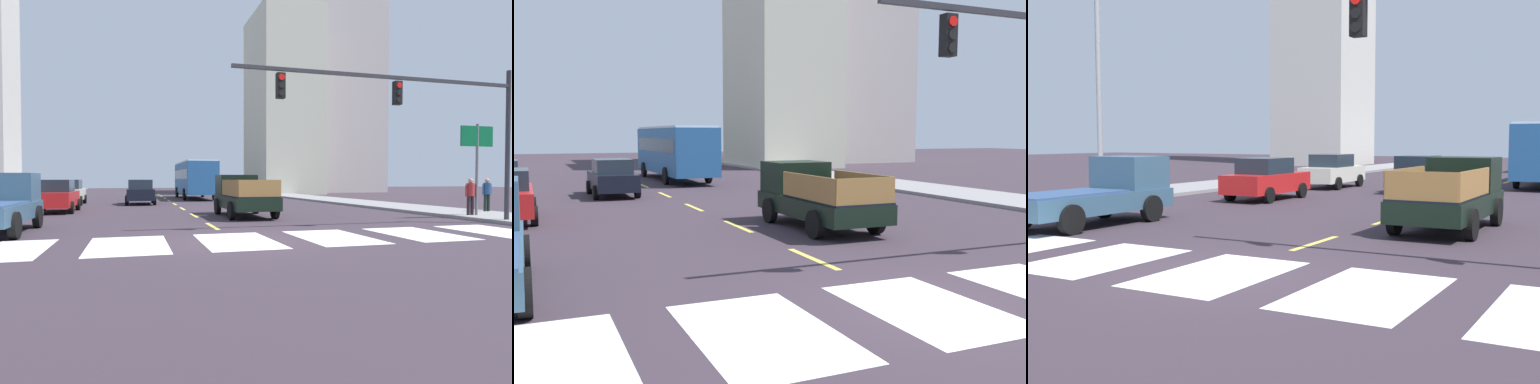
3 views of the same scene
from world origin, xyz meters
TOP-DOWN VIEW (x-y plane):
  - ground_plane at (0.00, 0.00)m, footprint 160.00×160.00m
  - sidewalk_right at (12.73, 18.00)m, footprint 3.83×110.00m
  - crosswalk_stripe_1 at (-5.89, 0.00)m, footprint 2.04×3.44m
  - crosswalk_stripe_2 at (-2.95, 0.00)m, footprint 2.04×3.44m
  - crosswalk_stripe_3 at (0.00, 0.00)m, footprint 2.04×3.44m
  - crosswalk_stripe_4 at (2.95, 0.00)m, footprint 2.04×3.44m
  - crosswalk_stripe_5 at (5.89, 0.00)m, footprint 2.04×3.44m
  - crosswalk_stripe_6 at (8.84, 0.00)m, footprint 2.04×3.44m
  - lane_dash_0 at (0.00, 4.00)m, footprint 0.16×2.40m
  - lane_dash_1 at (0.00, 9.00)m, footprint 0.16×2.40m
  - lane_dash_2 at (0.00, 14.00)m, footprint 0.16×2.40m
  - lane_dash_3 at (0.00, 19.00)m, footprint 0.16×2.40m
  - lane_dash_4 at (0.00, 24.00)m, footprint 0.16×2.40m
  - lane_dash_5 at (0.00, 29.00)m, footprint 0.16×2.40m
  - lane_dash_6 at (0.00, 34.00)m, footprint 0.16×2.40m
  - lane_dash_7 at (0.00, 39.00)m, footprint 0.16×2.40m
  - pickup_stakebed at (2.20, 8.18)m, footprint 2.18×5.20m
  - city_bus at (2.53, 27.19)m, footprint 2.72×10.80m
  - sedan_near_right at (-6.71, 12.96)m, footprint 2.02×4.40m
  - sedan_far at (-7.08, 20.22)m, footprint 2.02×4.40m
  - sedan_mid at (-2.32, 19.47)m, footprint 2.02×4.40m
  - traffic_signal_gantry at (7.68, 1.90)m, footprint 11.24×0.27m
  - direction_sign_green at (11.90, 4.01)m, footprint 1.70×0.12m
  - pedestrian_waiting at (11.67, 4.11)m, footprint 0.53×0.34m
  - pedestrian_walking at (14.18, 5.76)m, footprint 0.53×0.34m
  - block_mid_left at (14.94, 38.51)m, footprint 7.32×10.02m
  - block_mid_right at (24.83, 44.12)m, footprint 10.92×9.51m

SIDE VIEW (x-z plane):
  - ground_plane at x=0.00m, z-range 0.00..0.00m
  - lane_dash_0 at x=0.00m, z-range 0.00..0.01m
  - lane_dash_1 at x=0.00m, z-range 0.00..0.01m
  - lane_dash_2 at x=0.00m, z-range 0.00..0.01m
  - lane_dash_3 at x=0.00m, z-range 0.00..0.01m
  - lane_dash_4 at x=0.00m, z-range 0.00..0.01m
  - lane_dash_5 at x=0.00m, z-range 0.00..0.01m
  - lane_dash_6 at x=0.00m, z-range 0.00..0.01m
  - lane_dash_7 at x=0.00m, z-range 0.00..0.01m
  - crosswalk_stripe_1 at x=-5.89m, z-range 0.00..0.01m
  - crosswalk_stripe_2 at x=-2.95m, z-range 0.00..0.01m
  - crosswalk_stripe_3 at x=0.00m, z-range 0.00..0.01m
  - crosswalk_stripe_4 at x=2.95m, z-range 0.00..0.01m
  - crosswalk_stripe_5 at x=5.89m, z-range 0.00..0.01m
  - crosswalk_stripe_6 at x=8.84m, z-range 0.00..0.01m
  - sidewalk_right at x=12.73m, z-range 0.00..0.15m
  - sedan_near_right at x=-6.71m, z-range 0.00..1.72m
  - sedan_far at x=-7.08m, z-range 0.00..1.72m
  - sedan_mid at x=-2.32m, z-range 0.00..1.72m
  - pickup_stakebed at x=2.20m, z-range -0.04..1.92m
  - pedestrian_waiting at x=11.67m, z-range 0.30..1.94m
  - pedestrian_walking at x=14.18m, z-range 0.30..1.94m
  - city_bus at x=2.53m, z-range 0.29..3.61m
  - direction_sign_green at x=11.90m, z-range 0.93..5.13m
  - traffic_signal_gantry at x=7.68m, z-range 1.28..7.28m
  - block_mid_left at x=14.94m, z-range 0.00..21.81m
  - block_mid_right at x=24.83m, z-range 0.00..32.93m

